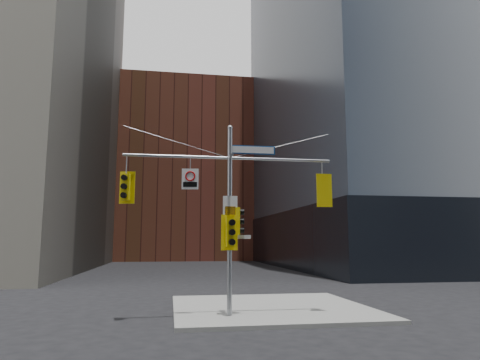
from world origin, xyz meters
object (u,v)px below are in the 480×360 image
object	(u,v)px
traffic_light_east_arm	(323,191)
regulatory_sign_arm	(190,178)
traffic_light_west_arm	(126,187)
traffic_light_pole_front	(231,232)
traffic_light_pole_side	(238,221)
signal_assembly	(230,199)
street_sign_blade	(253,150)

from	to	relation	value
traffic_light_east_arm	regulatory_sign_arm	xyz separation A→B (m)	(-5.20, -0.02, 0.38)
traffic_light_west_arm	traffic_light_pole_front	distance (m)	4.19
traffic_light_pole_side	traffic_light_pole_front	world-z (taller)	traffic_light_pole_side
signal_assembly	traffic_light_west_arm	world-z (taller)	signal_assembly
traffic_light_west_arm	traffic_light_pole_side	distance (m)	4.34
street_sign_blade	regulatory_sign_arm	size ratio (longest dim) A/B	2.21
traffic_light_pole_front	regulatory_sign_arm	size ratio (longest dim) A/B	1.68
traffic_light_east_arm	signal_assembly	bearing A→B (deg)	-0.59
signal_assembly	street_sign_blade	xyz separation A→B (m)	(0.91, 0.00, 1.93)
signal_assembly	traffic_light_pole_front	bearing A→B (deg)	-90.16
traffic_light_pole_front	street_sign_blade	distance (m)	3.33
signal_assembly	traffic_light_pole_front	size ratio (longest dim) A/B	6.06
traffic_light_pole_side	traffic_light_pole_front	distance (m)	0.59
signal_assembly	traffic_light_east_arm	bearing A→B (deg)	0.01
traffic_light_east_arm	traffic_light_pole_front	xyz separation A→B (m)	(-3.70, -0.27, -1.64)
signal_assembly	street_sign_blade	distance (m)	2.14
street_sign_blade	traffic_light_pole_front	bearing A→B (deg)	-162.96
signal_assembly	traffic_light_east_arm	world-z (taller)	signal_assembly
traffic_light_east_arm	regulatory_sign_arm	world-z (taller)	regulatory_sign_arm
traffic_light_pole_side	regulatory_sign_arm	xyz separation A→B (m)	(-1.83, -0.02, 1.59)
signal_assembly	regulatory_sign_arm	distance (m)	1.69
traffic_light_east_arm	traffic_light_pole_front	bearing A→B (deg)	3.54
signal_assembly	street_sign_blade	size ratio (longest dim) A/B	4.61
signal_assembly	regulatory_sign_arm	world-z (taller)	signal_assembly
signal_assembly	traffic_light_pole_front	distance (m)	1.29
street_sign_blade	regulatory_sign_arm	bearing A→B (deg)	-178.92
traffic_light_west_arm	street_sign_blade	xyz separation A→B (m)	(4.76, -0.01, 1.55)
signal_assembly	traffic_light_west_arm	size ratio (longest dim) A/B	6.66
traffic_light_west_arm	traffic_light_pole_side	size ratio (longest dim) A/B	1.16
traffic_light_pole_side	street_sign_blade	distance (m)	2.83
traffic_light_east_arm	regulatory_sign_arm	size ratio (longest dim) A/B	1.66
traffic_light_east_arm	traffic_light_pole_side	size ratio (longest dim) A/B	1.26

